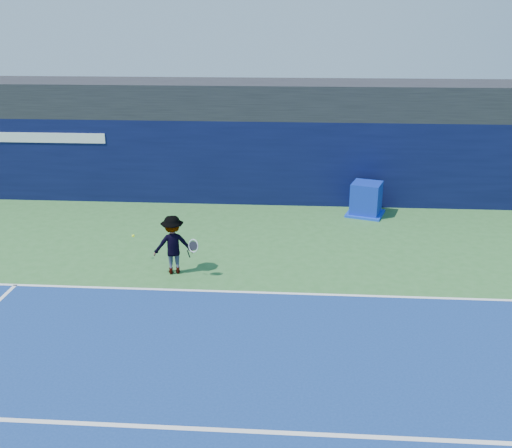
% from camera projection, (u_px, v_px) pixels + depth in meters
% --- Properties ---
extents(ground, '(80.00, 80.00, 0.00)m').
position_uv_depth(ground, '(191.00, 360.00, 11.23)').
color(ground, '#336D31').
rests_on(ground, ground).
extents(baseline, '(24.00, 0.10, 0.01)m').
position_uv_depth(baseline, '(212.00, 291.00, 14.04)').
color(baseline, white).
rests_on(baseline, ground).
extents(service_line, '(24.00, 0.10, 0.01)m').
position_uv_depth(service_line, '(169.00, 428.00, 9.35)').
color(service_line, white).
rests_on(service_line, ground).
extents(stadium_band, '(36.00, 3.00, 1.20)m').
position_uv_depth(stadium_band, '(242.00, 98.00, 20.80)').
color(stadium_band, black).
rests_on(stadium_band, back_wall_assembly).
extents(back_wall_assembly, '(36.00, 1.03, 3.00)m').
position_uv_depth(back_wall_assembly, '(240.00, 161.00, 20.58)').
color(back_wall_assembly, '#090D32').
rests_on(back_wall_assembly, ground).
extents(equipment_cart, '(1.48, 1.48, 1.13)m').
position_uv_depth(equipment_cart, '(366.00, 200.00, 19.40)').
color(equipment_cart, '#0B229D').
rests_on(equipment_cart, ground).
extents(tennis_player, '(1.31, 0.84, 1.58)m').
position_uv_depth(tennis_player, '(173.00, 245.00, 14.83)').
color(tennis_player, white).
rests_on(tennis_player, ground).
extents(tennis_ball, '(0.08, 0.08, 0.08)m').
position_uv_depth(tennis_ball, '(133.00, 236.00, 15.55)').
color(tennis_ball, '#D4FC1C').
rests_on(tennis_ball, ground).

